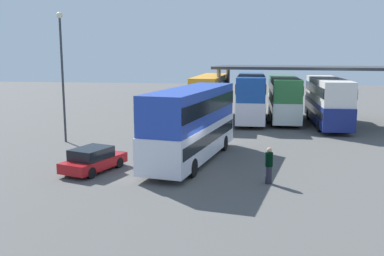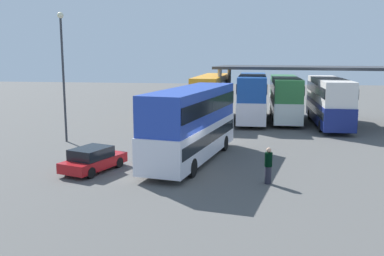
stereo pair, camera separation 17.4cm
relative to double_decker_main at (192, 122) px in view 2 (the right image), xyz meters
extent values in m
plane|color=#51504E|center=(-0.01, -3.11, -2.39)|extent=(140.00, 140.00, 0.00)
cube|color=silver|center=(0.00, -0.01, -1.07)|extent=(4.43, 10.99, 1.93)
cube|color=#223FA8|center=(0.00, -0.01, 0.93)|extent=(4.31, 10.77, 2.09)
cube|color=black|center=(0.00, -0.01, -0.84)|extent=(4.38, 10.58, 0.66)
cube|color=black|center=(0.00, -0.01, 1.04)|extent=(4.38, 10.58, 0.84)
cube|color=black|center=(0.96, 5.20, -0.79)|extent=(2.13, 0.49, 1.16)
cube|color=orange|center=(0.96, 5.20, 0.14)|extent=(1.75, 0.40, 0.36)
cylinder|color=black|center=(-0.52, 3.46, -1.89)|extent=(0.46, 1.03, 1.00)
cylinder|color=black|center=(1.72, 3.05, -1.89)|extent=(0.46, 1.03, 1.00)
cylinder|color=black|center=(-1.73, -3.07, -1.89)|extent=(0.46, 1.03, 1.00)
cylinder|color=black|center=(0.52, -3.48, -1.89)|extent=(0.46, 1.03, 1.00)
cube|color=#A81419|center=(-4.99, -3.14, -1.89)|extent=(2.86, 4.24, 0.55)
cube|color=black|center=(-5.05, -3.32, -1.33)|extent=(2.17, 2.53, 0.58)
cylinder|color=black|center=(-5.34, -1.74, -2.09)|extent=(0.38, 0.63, 0.60)
cylinder|color=black|center=(-3.87, -2.24, -2.09)|extent=(0.38, 0.63, 0.60)
cylinder|color=black|center=(-6.11, -4.03, -2.09)|extent=(0.38, 0.63, 0.60)
cylinder|color=black|center=(-4.64, -4.53, -2.09)|extent=(0.38, 0.63, 0.60)
cube|color=white|center=(-0.54, 16.05, -1.09)|extent=(2.80, 11.17, 1.90)
cube|color=orange|center=(-0.54, 16.05, 0.89)|extent=(2.72, 10.95, 2.06)
cube|color=black|center=(-0.54, 16.05, -0.86)|extent=(2.82, 10.73, 0.65)
cube|color=black|center=(-0.54, 16.05, 0.99)|extent=(2.82, 10.73, 0.82)
cube|color=black|center=(-0.34, 21.54, -0.80)|extent=(2.05, 0.17, 1.14)
cube|color=orange|center=(-0.34, 21.54, 0.11)|extent=(1.68, 0.14, 0.36)
cylinder|color=black|center=(-1.49, 19.53, -1.89)|extent=(0.32, 1.01, 1.00)
cylinder|color=black|center=(0.67, 19.45, -1.89)|extent=(0.32, 1.01, 1.00)
cylinder|color=black|center=(-1.74, 12.65, -1.89)|extent=(0.32, 1.01, 1.00)
cylinder|color=black|center=(0.42, 12.57, -1.89)|extent=(0.32, 1.01, 1.00)
cube|color=silver|center=(3.35, 16.27, -1.07)|extent=(2.53, 10.88, 1.93)
cube|color=#194798|center=(3.35, 16.27, 0.94)|extent=(2.46, 10.67, 2.09)
cube|color=black|center=(3.35, 16.27, -0.84)|extent=(2.57, 10.45, 0.66)
cube|color=black|center=(3.35, 16.27, 1.04)|extent=(2.57, 10.45, 0.84)
cube|color=black|center=(3.35, 21.66, -0.78)|extent=(2.15, 0.10, 1.16)
cube|color=orange|center=(3.35, 21.66, 0.14)|extent=(1.77, 0.08, 0.36)
cylinder|color=black|center=(2.20, 19.65, -1.89)|extent=(0.28, 1.00, 1.00)
cylinder|color=black|center=(4.49, 19.65, -1.89)|extent=(0.28, 1.00, 1.00)
cylinder|color=black|center=(2.20, 12.90, -1.89)|extent=(0.28, 1.00, 1.00)
cylinder|color=black|center=(4.49, 12.90, -1.89)|extent=(0.28, 1.00, 1.00)
cube|color=silver|center=(6.45, 17.06, -1.12)|extent=(2.56, 10.89, 1.83)
cube|color=#2A6D36|center=(6.45, 17.06, 0.79)|extent=(2.48, 10.67, 1.99)
cube|color=black|center=(6.45, 17.06, -0.90)|extent=(2.59, 10.45, 0.62)
cube|color=black|center=(6.45, 17.06, 0.89)|extent=(2.59, 10.45, 0.79)
cube|color=black|center=(6.41, 22.43, -0.85)|extent=(2.11, 0.12, 1.10)
cube|color=orange|center=(6.41, 22.43, 0.03)|extent=(1.74, 0.09, 0.36)
cylinder|color=black|center=(5.31, 20.42, -1.89)|extent=(0.29, 1.00, 1.00)
cylinder|color=black|center=(7.55, 20.43, -1.89)|extent=(0.29, 1.00, 1.00)
cylinder|color=black|center=(5.36, 13.68, -1.89)|extent=(0.29, 1.00, 1.00)
cylinder|color=black|center=(7.60, 13.69, -1.89)|extent=(0.29, 1.00, 1.00)
cube|color=navy|center=(10.13, 14.52, -1.11)|extent=(2.60, 11.41, 1.85)
cube|color=white|center=(10.13, 14.52, 0.82)|extent=(2.52, 11.18, 2.01)
cube|color=black|center=(10.13, 14.52, -0.89)|extent=(2.63, 10.96, 0.63)
cube|color=black|center=(10.13, 14.52, 0.92)|extent=(2.63, 10.96, 0.80)
cube|color=black|center=(10.08, 20.16, -0.83)|extent=(2.12, 0.12, 1.11)
cube|color=orange|center=(10.08, 20.16, 0.05)|extent=(1.75, 0.10, 0.36)
cylinder|color=black|center=(8.97, 18.04, -1.89)|extent=(0.29, 1.00, 1.00)
cylinder|color=black|center=(11.23, 18.06, -1.89)|extent=(0.29, 1.00, 1.00)
cylinder|color=black|center=(9.04, 10.98, -1.89)|extent=(0.29, 1.00, 1.00)
cylinder|color=black|center=(11.29, 11.00, -1.89)|extent=(0.29, 1.00, 1.00)
cube|color=#33353A|center=(8.46, 15.72, 2.71)|extent=(17.46, 7.94, 0.25)
cylinder|color=#9E9B93|center=(0.97, 19.02, 0.10)|extent=(0.36, 0.36, 4.97)
cylinder|color=#9E9B93|center=(0.40, 14.28, 0.10)|extent=(0.36, 0.36, 4.97)
cylinder|color=#33353A|center=(-9.97, 4.28, 2.05)|extent=(0.16, 0.16, 8.87)
sphere|color=beige|center=(-9.97, 4.28, 6.64)|extent=(0.44, 0.44, 0.44)
cylinder|color=#262633|center=(4.43, -4.10, -1.95)|extent=(0.32, 0.32, 0.89)
cylinder|color=black|center=(4.43, -4.10, -1.15)|extent=(0.38, 0.38, 0.70)
sphere|color=tan|center=(4.43, -4.10, -0.68)|extent=(0.25, 0.25, 0.25)
camera|label=1|loc=(3.59, -25.16, 4.01)|focal=40.46mm
camera|label=2|loc=(3.77, -25.14, 4.01)|focal=40.46mm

